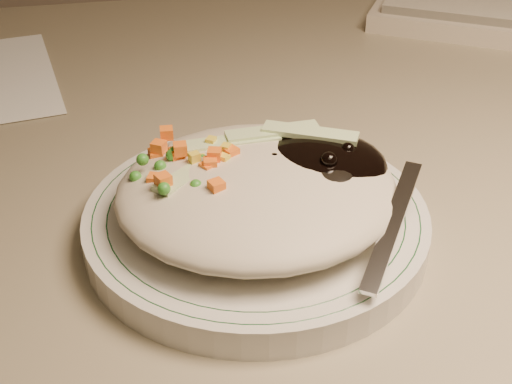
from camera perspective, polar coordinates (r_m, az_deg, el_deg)
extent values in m
cube|color=gray|center=(0.68, 2.96, 4.97)|extent=(1.40, 0.70, 0.04)
cylinder|color=silver|center=(0.50, 0.00, -2.48)|extent=(0.24, 0.24, 0.02)
torus|color=#144723|center=(0.50, 0.00, -1.54)|extent=(0.23, 0.23, 0.00)
torus|color=#144723|center=(0.50, 0.00, -1.54)|extent=(0.21, 0.21, 0.00)
ellipsoid|color=#C1B69D|center=(0.48, 0.11, 0.09)|extent=(0.19, 0.18, 0.04)
ellipsoid|color=black|center=(0.50, 4.86, 2.03)|extent=(0.10, 0.09, 0.03)
ellipsoid|color=orange|center=(0.49, -5.51, 0.99)|extent=(0.08, 0.08, 0.02)
sphere|color=black|center=(0.49, 1.46, 2.51)|extent=(0.01, 0.01, 0.01)
sphere|color=black|center=(0.50, 4.57, 3.18)|extent=(0.01, 0.01, 0.01)
sphere|color=black|center=(0.50, 7.35, 3.40)|extent=(0.01, 0.01, 0.01)
sphere|color=black|center=(0.51, 6.13, 3.51)|extent=(0.01, 0.01, 0.01)
sphere|color=black|center=(0.48, 5.84, 2.52)|extent=(0.01, 0.01, 0.01)
sphere|color=black|center=(0.49, 4.49, 2.74)|extent=(0.01, 0.01, 0.01)
sphere|color=black|center=(0.51, 5.41, 3.46)|extent=(0.01, 0.01, 0.01)
cube|color=orange|center=(0.49, -6.09, 3.44)|extent=(0.01, 0.01, 0.01)
cube|color=orange|center=(0.47, -3.88, 1.21)|extent=(0.01, 0.01, 0.01)
cube|color=orange|center=(0.50, -7.78, 3.59)|extent=(0.01, 0.01, 0.01)
cube|color=orange|center=(0.48, -3.35, 2.99)|extent=(0.01, 0.01, 0.01)
cube|color=orange|center=(0.47, -3.67, 2.24)|extent=(0.01, 0.01, 0.01)
cube|color=orange|center=(0.51, -7.99, 3.02)|extent=(0.01, 0.01, 0.01)
cube|color=orange|center=(0.49, -6.36, 3.06)|extent=(0.01, 0.01, 0.01)
cube|color=orange|center=(0.47, -3.86, 1.89)|extent=(0.01, 0.01, 0.01)
cube|color=orange|center=(0.49, -2.01, 3.12)|extent=(0.01, 0.01, 0.01)
cube|color=orange|center=(0.51, -7.17, 4.69)|extent=(0.01, 0.01, 0.01)
cube|color=orange|center=(0.46, -7.43, 0.94)|extent=(0.01, 0.01, 0.01)
cube|color=orange|center=(0.45, -3.18, 0.44)|extent=(0.01, 0.01, 0.01)
cube|color=orange|center=(0.47, -8.08, 0.92)|extent=(0.01, 0.01, 0.01)
cube|color=orange|center=(0.50, -7.87, 2.80)|extent=(0.01, 0.01, 0.01)
sphere|color=#388C28|center=(0.48, -3.85, 2.32)|extent=(0.01, 0.01, 0.01)
sphere|color=#388C28|center=(0.45, -7.38, 0.27)|extent=(0.01, 0.01, 0.01)
sphere|color=#388C28|center=(0.48, -7.67, 2.05)|extent=(0.01, 0.01, 0.01)
sphere|color=#388C28|center=(0.48, -9.07, 2.58)|extent=(0.01, 0.01, 0.01)
sphere|color=#388C28|center=(0.49, -4.27, 2.55)|extent=(0.01, 0.01, 0.01)
sphere|color=#388C28|center=(0.47, -2.95, 0.26)|extent=(0.01, 0.01, 0.01)
sphere|color=#388C28|center=(0.48, -5.55, 1.54)|extent=(0.01, 0.01, 0.01)
sphere|color=#388C28|center=(0.47, -6.12, 0.15)|extent=(0.01, 0.01, 0.01)
sphere|color=#388C28|center=(0.48, -9.62, 1.20)|extent=(0.01, 0.01, 0.01)
sphere|color=#388C28|center=(0.49, -6.52, 3.20)|extent=(0.01, 0.01, 0.01)
sphere|color=#388C28|center=(0.49, -6.76, 2.96)|extent=(0.01, 0.01, 0.01)
sphere|color=#388C28|center=(0.47, -7.44, 0.96)|extent=(0.01, 0.01, 0.01)
sphere|color=#388C28|center=(0.46, -4.83, 0.51)|extent=(0.01, 0.01, 0.01)
sphere|color=#388C28|center=(0.51, -1.88, 3.64)|extent=(0.01, 0.01, 0.01)
cube|color=yellow|center=(0.49, -4.42, 2.54)|extent=(0.01, 0.01, 0.01)
cube|color=yellow|center=(0.48, -2.57, 2.61)|extent=(0.01, 0.01, 0.01)
cube|color=yellow|center=(0.49, -5.71, 2.55)|extent=(0.01, 0.01, 0.01)
cube|color=yellow|center=(0.48, -4.95, 2.76)|extent=(0.01, 0.01, 0.01)
cube|color=yellow|center=(0.48, -5.51, 1.41)|extent=(0.01, 0.01, 0.01)
cube|color=yellow|center=(0.49, -2.43, 3.45)|extent=(0.01, 0.01, 0.01)
cube|color=yellow|center=(0.50, -3.61, 4.00)|extent=(0.01, 0.01, 0.01)
cube|color=yellow|center=(0.48, -4.38, 1.45)|extent=(0.01, 0.01, 0.01)
cube|color=#B2D18C|center=(0.50, -1.89, 4.04)|extent=(0.07, 0.02, 0.00)
cube|color=#B2D18C|center=(0.51, 1.35, 4.83)|extent=(0.07, 0.02, 0.00)
cube|color=#B2D18C|center=(0.48, -4.86, 1.72)|extent=(0.06, 0.06, 0.00)
cube|color=#B2D18C|center=(0.51, 4.36, 4.74)|extent=(0.07, 0.04, 0.00)
cube|color=#B2D18C|center=(0.47, 0.83, 0.92)|extent=(0.07, 0.02, 0.00)
cube|color=#B2D18C|center=(0.46, 0.43, 0.66)|extent=(0.06, 0.05, 0.00)
ellipsoid|color=silver|center=(0.48, 5.94, 1.53)|extent=(0.05, 0.06, 0.01)
cube|color=silver|center=(0.46, 10.87, -2.52)|extent=(0.07, 0.10, 0.03)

